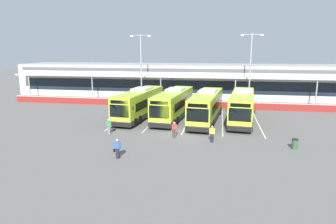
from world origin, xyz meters
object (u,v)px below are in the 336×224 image
(lamp_post_centre, at_px, (250,66))
(pedestrian_in_dark_coat, at_px, (174,129))
(coach_bus_centre, at_px, (206,107))
(lamp_post_west, at_px, (141,65))
(pedestrian_with_handbag, at_px, (117,148))
(litter_bin, at_px, (295,144))
(pedestrian_near_bin, at_px, (109,126))
(coach_bus_leftmost, at_px, (140,104))
(pedestrian_child, at_px, (212,133))
(coach_bus_right_centre, at_px, (242,107))
(coach_bus_left_centre, at_px, (174,105))

(lamp_post_centre, bearing_deg, pedestrian_in_dark_coat, -115.83)
(coach_bus_centre, bearing_deg, lamp_post_west, 136.61)
(pedestrian_with_handbag, height_order, litter_bin, pedestrian_with_handbag)
(coach_bus_centre, xyz_separation_m, pedestrian_in_dark_coat, (-2.77, -7.45, -0.91))
(pedestrian_near_bin, relative_size, lamp_post_centre, 0.15)
(coach_bus_leftmost, distance_m, pedestrian_child, 13.10)
(pedestrian_with_handbag, bearing_deg, litter_bin, 18.59)
(coach_bus_centre, xyz_separation_m, coach_bus_right_centre, (4.28, 0.92, 0.00))
(coach_bus_centre, xyz_separation_m, lamp_post_west, (-10.91, 10.32, 4.50))
(coach_bus_leftmost, height_order, litter_bin, coach_bus_leftmost)
(pedestrian_with_handbag, bearing_deg, pedestrian_near_bin, 116.29)
(coach_bus_right_centre, height_order, pedestrian_near_bin, coach_bus_right_centre)
(pedestrian_near_bin, bearing_deg, coach_bus_left_centre, 56.18)
(pedestrian_in_dark_coat, height_order, pedestrian_near_bin, same)
(coach_bus_centre, xyz_separation_m, pedestrian_with_handbag, (-6.39, -13.96, -0.93))
(pedestrian_with_handbag, distance_m, pedestrian_child, 9.25)
(pedestrian_child, bearing_deg, lamp_post_centre, 75.34)
(coach_bus_leftmost, xyz_separation_m, pedestrian_near_bin, (-1.13, -7.90, -0.91))
(coach_bus_right_centre, xyz_separation_m, pedestrian_near_bin, (-13.96, -8.23, -0.91))
(lamp_post_centre, bearing_deg, coach_bus_left_centre, -136.51)
(coach_bus_left_centre, relative_size, coach_bus_centre, 1.00)
(coach_bus_left_centre, height_order, coach_bus_right_centre, same)
(coach_bus_leftmost, relative_size, pedestrian_near_bin, 7.62)
(pedestrian_with_handbag, distance_m, pedestrian_in_dark_coat, 7.46)
(lamp_post_west, xyz_separation_m, litter_bin, (19.13, -19.36, -5.82))
(coach_bus_left_centre, distance_m, pedestrian_with_handbag, 15.06)
(coach_bus_leftmost, bearing_deg, pedestrian_with_handbag, -81.55)
(coach_bus_leftmost, xyz_separation_m, coach_bus_left_centre, (4.38, 0.31, 0.00))
(lamp_post_west, relative_size, lamp_post_centre, 1.00)
(coach_bus_right_centre, distance_m, pedestrian_child, 9.89)
(coach_bus_right_centre, bearing_deg, lamp_post_centre, 80.42)
(coach_bus_centre, relative_size, lamp_post_centre, 1.12)
(pedestrian_with_handbag, xyz_separation_m, litter_bin, (14.61, 4.91, -0.39))
(lamp_post_west, bearing_deg, lamp_post_centre, 0.50)
(coach_bus_left_centre, relative_size, pedestrian_with_handbag, 7.62)
(litter_bin, bearing_deg, pedestrian_child, 174.56)
(coach_bus_centre, height_order, pedestrian_child, coach_bus_centre)
(lamp_post_centre, bearing_deg, coach_bus_centre, -119.40)
(pedestrian_in_dark_coat, xyz_separation_m, lamp_post_centre, (8.67, 17.91, 5.42))
(coach_bus_left_centre, xyz_separation_m, coach_bus_centre, (4.18, -0.90, 0.00))
(pedestrian_with_handbag, height_order, pedestrian_child, same)
(pedestrian_child, bearing_deg, pedestrian_near_bin, 174.37)
(pedestrian_with_handbag, bearing_deg, coach_bus_right_centre, 54.34)
(coach_bus_leftmost, relative_size, lamp_post_centre, 1.12)
(coach_bus_centre, xyz_separation_m, pedestrian_child, (0.97, -8.36, -0.91))
(coach_bus_right_centre, distance_m, litter_bin, 10.80)
(pedestrian_in_dark_coat, bearing_deg, coach_bus_leftmost, 125.75)
(litter_bin, bearing_deg, coach_bus_right_centre, 111.52)
(lamp_post_west, bearing_deg, pedestrian_near_bin, -86.01)
(litter_bin, bearing_deg, pedestrian_with_handbag, -161.41)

